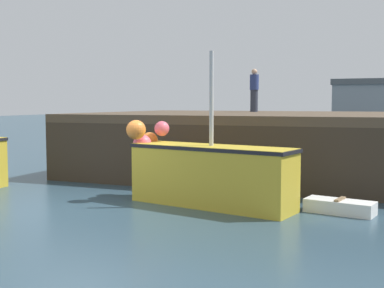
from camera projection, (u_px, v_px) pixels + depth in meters
ground at (80, 209)px, 11.38m from camera, size 120.00×160.00×0.10m
pier at (283, 124)px, 16.04m from camera, size 13.11×8.37×2.03m
fishing_boat_near_right at (207, 172)px, 11.49m from camera, size 4.21×1.90×3.53m
rowboat at (340, 207)px, 10.74m from camera, size 1.53×0.87×0.33m
dockworker at (254, 90)px, 19.10m from camera, size 0.34×0.34×1.63m
warehouse at (373, 105)px, 44.75m from camera, size 6.71×6.89×4.41m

